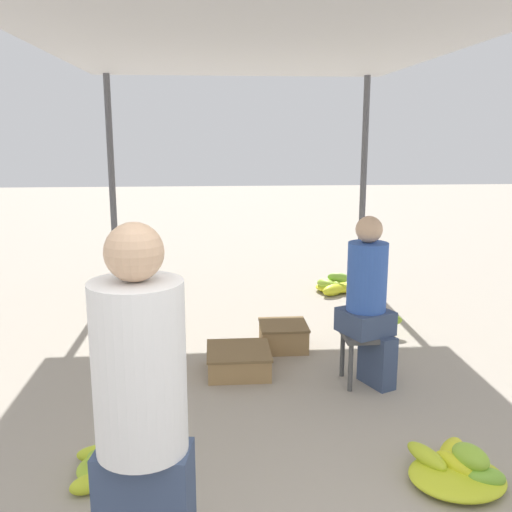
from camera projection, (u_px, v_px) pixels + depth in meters
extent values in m
cylinder|color=#4C4C51|center=(112.00, 182.00, 7.11)|extent=(0.08, 0.08, 2.61)
cylinder|color=#4C4C51|center=(363.00, 181.00, 7.35)|extent=(0.08, 0.08, 2.61)
cube|color=#B2B2B7|center=(259.00, 30.00, 4.11)|extent=(3.60, 6.23, 0.04)
cylinder|color=white|center=(139.00, 368.00, 2.07)|extent=(0.39, 0.39, 0.65)
sphere|color=tan|center=(134.00, 252.00, 1.98)|extent=(0.21, 0.21, 0.21)
cube|color=#4C4C4C|center=(365.00, 335.00, 4.37)|extent=(0.34, 0.34, 0.04)
cylinder|color=#4C4C4C|center=(350.00, 368.00, 4.27)|extent=(0.04, 0.04, 0.37)
cylinder|color=#4C4C4C|center=(386.00, 367.00, 4.29)|extent=(0.04, 0.04, 0.37)
cylinder|color=#4C4C4C|center=(342.00, 354.00, 4.53)|extent=(0.04, 0.04, 0.37)
cylinder|color=#4C4C4C|center=(376.00, 353.00, 4.55)|extent=(0.04, 0.04, 0.37)
cube|color=#384766|center=(377.00, 359.00, 4.37)|extent=(0.25, 0.34, 0.41)
cube|color=#384766|center=(365.00, 321.00, 4.34)|extent=(0.45, 0.45, 0.18)
cylinder|color=#3359B2|center=(367.00, 277.00, 4.27)|extent=(0.40, 0.40, 0.52)
sphere|color=tan|center=(369.00, 229.00, 4.20)|extent=(0.20, 0.20, 0.20)
ellipsoid|color=#C0D12A|center=(89.00, 484.00, 3.08)|extent=(0.24, 0.21, 0.09)
ellipsoid|color=#B9CE2B|center=(105.00, 454.00, 3.36)|extent=(0.34, 0.14, 0.11)
ellipsoid|color=#8BBC33|center=(113.00, 461.00, 3.24)|extent=(0.35, 0.22, 0.15)
ellipsoid|color=#C6D329|center=(125.00, 451.00, 3.36)|extent=(0.21, 0.26, 0.13)
ellipsoid|color=#9AC231|center=(114.00, 455.00, 3.22)|extent=(0.33, 0.23, 0.11)
ellipsoid|color=#95C032|center=(122.00, 461.00, 3.19)|extent=(0.32, 0.17, 0.11)
ellipsoid|color=#A1C52F|center=(115.00, 467.00, 3.23)|extent=(0.43, 0.37, 0.10)
ellipsoid|color=#BCD02A|center=(137.00, 329.00, 5.46)|extent=(0.24, 0.23, 0.14)
ellipsoid|color=yellow|center=(142.00, 317.00, 5.41)|extent=(0.31, 0.35, 0.11)
ellipsoid|color=#9CC330|center=(136.00, 327.00, 5.47)|extent=(0.17, 0.33, 0.12)
ellipsoid|color=#97C131|center=(141.00, 323.00, 5.39)|extent=(0.25, 0.22, 0.12)
ellipsoid|color=#BACF2B|center=(149.00, 332.00, 5.43)|extent=(0.38, 0.34, 0.10)
ellipsoid|color=yellow|center=(454.00, 465.00, 3.17)|extent=(0.22, 0.28, 0.12)
ellipsoid|color=#7CB636|center=(486.00, 478.00, 3.07)|extent=(0.22, 0.15, 0.11)
ellipsoid|color=#BBCF2B|center=(427.00, 456.00, 3.24)|extent=(0.21, 0.32, 0.09)
ellipsoid|color=#8CBC33|center=(471.00, 456.00, 3.13)|extent=(0.23, 0.27, 0.12)
ellipsoid|color=yellow|center=(451.00, 452.00, 3.34)|extent=(0.29, 0.35, 0.11)
ellipsoid|color=#C6D429|center=(457.00, 477.00, 3.14)|extent=(0.53, 0.46, 0.10)
ellipsoid|color=yellow|center=(374.00, 322.00, 5.51)|extent=(0.15, 0.32, 0.14)
ellipsoid|color=#C1D22A|center=(378.00, 316.00, 5.50)|extent=(0.28, 0.24, 0.09)
ellipsoid|color=#9AC231|center=(360.00, 328.00, 5.48)|extent=(0.18, 0.24, 0.15)
ellipsoid|color=#84B934|center=(373.00, 318.00, 5.57)|extent=(0.21, 0.26, 0.10)
ellipsoid|color=#CBD528|center=(365.00, 322.00, 5.49)|extent=(0.30, 0.35, 0.09)
ellipsoid|color=#93BF32|center=(384.00, 320.00, 5.46)|extent=(0.35, 0.14, 0.13)
ellipsoid|color=yellow|center=(373.00, 314.00, 5.50)|extent=(0.30, 0.22, 0.12)
ellipsoid|color=#B9CE2B|center=(373.00, 329.00, 5.53)|extent=(0.39, 0.34, 0.10)
ellipsoid|color=yellow|center=(333.00, 290.00, 6.83)|extent=(0.36, 0.32, 0.13)
ellipsoid|color=#95C031|center=(326.00, 284.00, 6.95)|extent=(0.27, 0.30, 0.12)
ellipsoid|color=#A2C52F|center=(336.00, 286.00, 6.93)|extent=(0.18, 0.23, 0.12)
ellipsoid|color=#7DB636|center=(338.00, 278.00, 6.98)|extent=(0.29, 0.22, 0.12)
ellipsoid|color=yellow|center=(335.00, 287.00, 7.02)|extent=(0.48, 0.42, 0.10)
cube|color=#9E7A4C|center=(283.00, 337.00, 5.15)|extent=(0.41, 0.41, 0.21)
cube|color=brown|center=(283.00, 325.00, 5.12)|extent=(0.42, 0.42, 0.02)
cube|color=#9E7A4C|center=(239.00, 362.00, 4.63)|extent=(0.49, 0.49, 0.17)
cube|color=brown|center=(239.00, 351.00, 4.61)|extent=(0.51, 0.51, 0.02)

